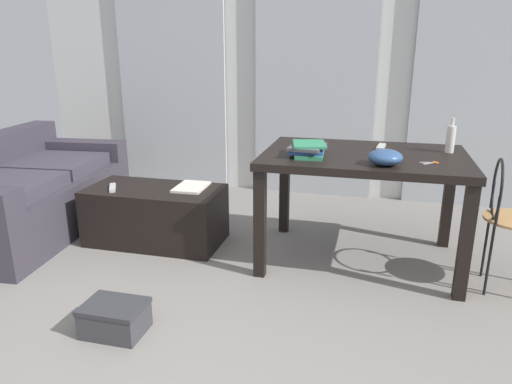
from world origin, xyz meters
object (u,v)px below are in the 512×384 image
book_stack (308,149)px  tv_remote_on_table (381,147)px  shoebox (115,318)px  scissors (432,163)px  magazine (191,187)px  craft_table (364,168)px  wire_chair (507,209)px  coffee_table (156,215)px  couch (25,194)px  tv_remote_primary (113,188)px  bottle_near (451,139)px  bowl (385,157)px

book_stack → tv_remote_on_table: size_ratio=1.62×
shoebox → scissors: bearing=33.6°
book_stack → magazine: book_stack is taller
craft_table → tv_remote_on_table: tv_remote_on_table is taller
book_stack → tv_remote_on_table: (0.45, 0.34, -0.03)m
wire_chair → coffee_table: bearing=176.5°
couch → book_stack: 2.31m
wire_chair → tv_remote_primary: size_ratio=4.52×
tv_remote_on_table → magazine: 1.37m
couch → craft_table: 2.62m
scissors → wire_chair: bearing=-3.0°
shoebox → tv_remote_primary: bearing=119.6°
book_stack → tv_remote_primary: 1.46m
craft_table → bottle_near: 0.59m
coffee_table → bottle_near: 2.13m
tv_remote_on_table → bowl: bearing=-80.0°
couch → tv_remote_primary: (0.83, -0.07, 0.14)m
wire_chair → tv_remote_on_table: size_ratio=4.44×
scissors → tv_remote_primary: (-2.16, 0.02, -0.32)m
tv_remote_primary → shoebox: bearing=-89.3°
bottle_near → magazine: (-1.75, -0.15, -0.41)m
wire_chair → tv_remote_on_table: (-0.73, 0.37, 0.25)m
wire_chair → bottle_near: (-0.30, 0.36, 0.33)m
bottle_near → shoebox: bottle_near is taller
wire_chair → scissors: wire_chair is taller
coffee_table → bowl: bowl is taller
book_stack → magazine: 0.97m
craft_table → shoebox: bearing=-134.0°
tv_remote_on_table → scissors: bearing=-42.9°
couch → bowl: (2.72, -0.21, 0.50)m
coffee_table → tv_remote_on_table: bearing=8.4°
coffee_table → shoebox: 1.20m
book_stack → tv_remote_on_table: book_stack is taller
craft_table → scissors: (0.40, -0.17, 0.10)m
bottle_near → scissors: bottle_near is taller
magazine → bowl: bearing=-14.3°
tv_remote_on_table → coffee_table: bearing=-164.5°
tv_remote_primary → book_stack: bearing=-29.5°
couch → scissors: bearing=-1.7°
tv_remote_primary → magazine: 0.57m
bottle_near → magazine: bearing=-175.1°
couch → craft_table: craft_table is taller
book_stack → bowl: bearing=-15.1°
coffee_table → wire_chair: wire_chair is taller
scissors → magazine: 1.66m
coffee_table → craft_table: bearing=2.0°
tv_remote_on_table → tv_remote_primary: (-1.87, -0.33, -0.33)m
tv_remote_primary → wire_chair: bearing=-29.9°
coffee_table → book_stack: size_ratio=3.35×
craft_table → tv_remote_on_table: 0.23m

